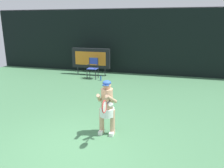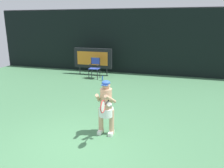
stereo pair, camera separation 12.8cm
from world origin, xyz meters
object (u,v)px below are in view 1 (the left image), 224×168
scoreboard (91,58)px  water_bottle (101,78)px  tennis_racket (105,106)px  tennis_player (107,105)px  umpire_chair (93,67)px

scoreboard → water_bottle: bearing=-50.1°
water_bottle → tennis_racket: size_ratio=0.44×
scoreboard → tennis_player: scoreboard is taller
scoreboard → umpire_chair: 0.92m
tennis_player → tennis_racket: 0.66m
water_bottle → tennis_racket: (2.11, -5.98, 0.90)m
scoreboard → umpire_chair: bearing=-62.5°
umpire_chair → water_bottle: umpire_chair is taller
water_bottle → tennis_racket: bearing=-70.6°
water_bottle → tennis_racket: 6.40m
scoreboard → water_bottle: (0.96, -1.15, -0.82)m
tennis_player → umpire_chair: bearing=113.8°
water_bottle → tennis_player: 5.76m
scoreboard → water_bottle: size_ratio=8.30×
umpire_chair → tennis_player: bearing=-66.2°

